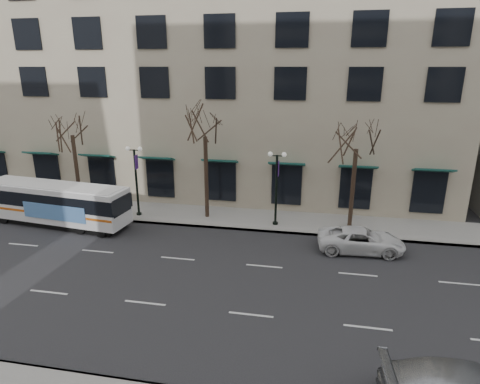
% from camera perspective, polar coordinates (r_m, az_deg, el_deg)
% --- Properties ---
extents(ground, '(160.00, 160.00, 0.00)m').
position_cam_1_polar(ground, '(21.68, -10.88, -11.98)').
color(ground, black).
rests_on(ground, ground).
extents(sidewalk_far, '(80.00, 4.00, 0.15)m').
position_cam_1_polar(sidewalk_far, '(28.54, 5.19, -4.12)').
color(sidewalk_far, gray).
rests_on(sidewalk_far, ground).
extents(building_hotel, '(40.00, 20.00, 24.00)m').
position_cam_1_polar(building_hotel, '(39.60, -3.20, 19.56)').
color(building_hotel, tan).
rests_on(building_hotel, ground).
extents(tree_far_left, '(3.60, 3.60, 8.34)m').
position_cam_1_polar(tree_far_left, '(31.70, -22.94, 9.15)').
color(tree_far_left, black).
rests_on(tree_far_left, ground).
extents(tree_far_mid, '(3.60, 3.60, 8.55)m').
position_cam_1_polar(tree_far_mid, '(27.50, -5.03, 9.81)').
color(tree_far_mid, black).
rests_on(tree_far_mid, ground).
extents(tree_far_right, '(3.60, 3.60, 8.06)m').
position_cam_1_polar(tree_far_right, '(26.70, 16.37, 7.90)').
color(tree_far_right, black).
rests_on(tree_far_right, ground).
extents(lamp_post_left, '(1.22, 0.45, 5.21)m').
position_cam_1_polar(lamp_post_left, '(29.46, -14.54, 1.96)').
color(lamp_post_left, black).
rests_on(lamp_post_left, ground).
extents(lamp_post_right, '(1.22, 0.45, 5.21)m').
position_cam_1_polar(lamp_post_right, '(26.86, 5.21, 0.96)').
color(lamp_post_right, black).
rests_on(lamp_post_right, ground).
extents(city_bus, '(10.85, 3.52, 2.89)m').
position_cam_1_polar(city_bus, '(30.30, -24.71, -1.39)').
color(city_bus, white).
rests_on(city_bus, ground).
extents(white_pickup, '(5.17, 2.60, 1.40)m').
position_cam_1_polar(white_pickup, '(24.96, 16.82, -6.55)').
color(white_pickup, white).
rests_on(white_pickup, ground).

